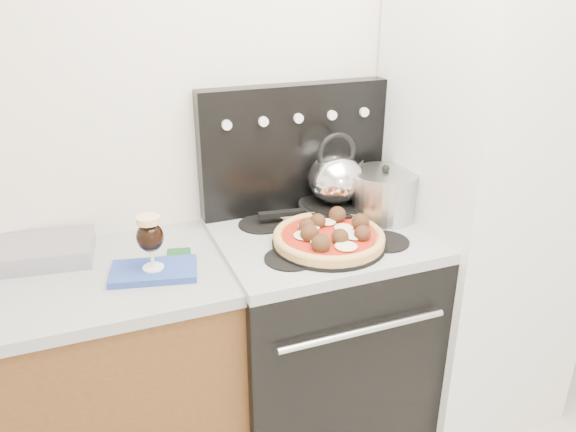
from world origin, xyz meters
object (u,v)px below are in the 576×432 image
stove_body (318,340)px  fridge (481,202)px  oven_mitt (154,271)px  pizza_pan (329,244)px  base_cabinet (21,409)px  beer_glass (151,242)px  skillet (335,209)px  stock_pot (384,196)px  tea_kettle (336,174)px  pizza (329,235)px

stove_body → fridge: bearing=-2.0°
oven_mitt → pizza_pan: (0.61, -0.05, 0.01)m
pizza_pan → oven_mitt: bearing=175.4°
base_cabinet → beer_glass: size_ratio=7.76×
base_cabinet → fridge: fridge is taller
stove_body → skillet: size_ratio=3.07×
beer_glass → skillet: bearing=14.3°
oven_mitt → stove_body: bearing=4.7°
fridge → stock_pot: size_ratio=7.72×
base_cabinet → fridge: size_ratio=0.76×
stove_body → skillet: skillet is taller
fridge → skillet: fridge is taller
tea_kettle → skillet: bearing=0.0°
base_cabinet → pizza_pan: (1.09, -0.13, 0.50)m
pizza_pan → pizza: pizza is taller
base_cabinet → stock_pot: stock_pot is taller
skillet → tea_kettle: size_ratio=1.21×
base_cabinet → tea_kettle: 1.40m
pizza_pan → base_cabinet: bearing=173.4°
stove_body → oven_mitt: size_ratio=3.18×
fridge → beer_glass: fridge is taller
fridge → pizza: bearing=-174.0°
beer_glass → pizza: size_ratio=0.48×
oven_mitt → fridge: bearing=1.1°
stove_body → stock_pot: bearing=9.4°
base_cabinet → skillet: bearing=5.3°
fridge → skillet: size_ratio=6.62×
base_cabinet → pizza: pizza is taller
base_cabinet → pizza: (1.09, -0.13, 0.53)m
stove_body → pizza: size_ratio=2.25×
pizza_pan → tea_kettle: 0.32m
skillet → tea_kettle: bearing=0.0°
fridge → oven_mitt: fridge is taller
oven_mitt → stock_pot: size_ratio=1.12×
tea_kettle → stock_pot: (0.17, -0.09, -0.08)m
oven_mitt → pizza_pan: size_ratio=0.69×
oven_mitt → pizza: pizza is taller
base_cabinet → oven_mitt: oven_mitt is taller
beer_glass → tea_kettle: (0.74, 0.19, 0.07)m
oven_mitt → skillet: bearing=14.3°
stock_pot → oven_mitt: bearing=-173.8°
pizza → skillet: bearing=60.1°
beer_glass → pizza: beer_glass is taller
stove_body → pizza: pizza is taller
stock_pot → stove_body: bearing=-170.6°
base_cabinet → stock_pot: bearing=0.9°
fridge → stock_pot: (-0.41, 0.07, 0.06)m
base_cabinet → oven_mitt: bearing=-9.0°
skillet → stock_pot: 0.20m
oven_mitt → beer_glass: (0.00, 0.00, 0.11)m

